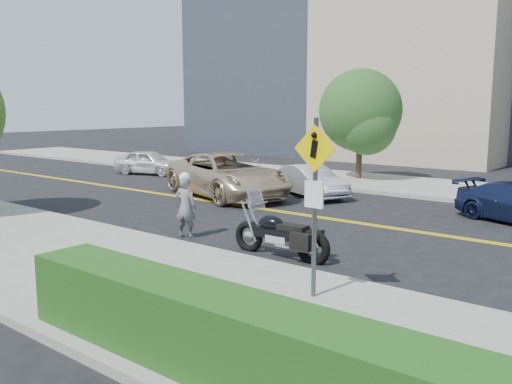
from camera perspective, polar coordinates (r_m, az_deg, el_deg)
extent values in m
plane|color=black|center=(16.74, 5.56, -2.51)|extent=(120.00, 120.00, 0.00)
cube|color=#9E9B91|center=(11.37, -15.76, -7.96)|extent=(60.00, 5.00, 0.15)
cube|color=#9E9B91|center=(23.29, 15.70, 0.64)|extent=(60.00, 5.00, 0.15)
cube|color=#235619|center=(5.97, 5.10, -17.68)|extent=(9.00, 0.90, 1.00)
cylinder|color=#4C4C51|center=(8.99, 6.20, -1.80)|extent=(0.08, 0.08, 3.00)
cube|color=#F9D800|center=(8.83, 6.21, 4.56)|extent=(0.78, 0.03, 0.78)
cube|color=white|center=(8.92, 6.13, -0.25)|extent=(0.35, 0.03, 0.45)
imported|color=#B7B6BB|center=(13.91, -7.43, -1.56)|extent=(0.67, 0.55, 1.59)
sphere|color=white|center=(13.79, -7.49, 1.52)|extent=(0.29, 0.29, 0.29)
imported|color=beige|center=(20.16, -3.06, 1.82)|extent=(6.40, 4.44, 1.62)
imported|color=white|center=(27.31, -11.19, 3.11)|extent=(3.79, 2.33, 1.21)
imported|color=silver|center=(20.23, 5.75, 1.17)|extent=(3.75, 2.63, 1.17)
cylinder|color=#382619|center=(24.52, 10.85, 5.79)|extent=(0.26, 0.26, 4.04)
sphere|color=#24521A|center=(24.48, 10.93, 8.43)|extent=(3.64, 3.64, 3.64)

